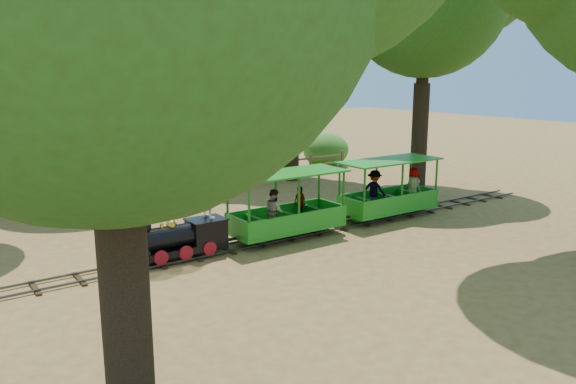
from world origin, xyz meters
TOP-DOWN VIEW (x-y plane):
  - ground at (0.00, 0.00)m, footprint 90.00×90.00m
  - track at (0.00, 0.00)m, footprint 22.00×1.00m
  - locomotive at (-3.47, 0.07)m, footprint 2.69×1.26m
  - carriage_front at (0.01, -0.03)m, footprint 3.66×1.49m
  - carriage_rear at (4.26, 0.00)m, footprint 3.66×1.49m
  - oak_ne at (5.47, 7.58)m, footprint 7.38×6.49m
  - fence at (0.00, 8.00)m, footprint 18.10×0.10m
  - shrub_west at (-5.35, 9.30)m, footprint 2.00×1.54m
  - shrub_mid_w at (-1.87, 9.30)m, footprint 2.95×2.27m
  - shrub_mid_e at (3.63, 9.30)m, footprint 1.86×1.43m
  - shrub_east at (9.00, 9.30)m, footprint 2.57×1.97m

SIDE VIEW (x-z plane):
  - ground at x=0.00m, z-range 0.00..0.00m
  - track at x=0.00m, z-range 0.02..0.12m
  - fence at x=0.00m, z-range 0.08..1.08m
  - shrub_mid_e at x=3.63m, z-range 0.00..1.29m
  - shrub_west at x=-5.35m, z-range 0.00..1.38m
  - carriage_front at x=0.01m, z-range -0.16..1.74m
  - carriage_rear at x=4.26m, z-range -0.11..1.79m
  - shrub_east at x=9.00m, z-range 0.00..1.78m
  - shrub_mid_w at x=-1.87m, z-range 0.00..2.04m
  - locomotive at x=-3.47m, z-range 0.19..3.28m
  - oak_ne at x=5.47m, z-range 1.81..10.74m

